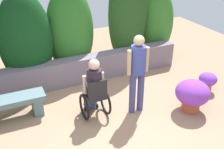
{
  "coord_description": "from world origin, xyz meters",
  "views": [
    {
      "loc": [
        -2.11,
        -4.13,
        3.51
      ],
      "look_at": [
        0.02,
        0.52,
        0.85
      ],
      "focal_mm": 43.96,
      "sensor_mm": 36.0,
      "label": 1
    }
  ],
  "objects_px": {
    "person_in_wheelchair": "(94,90)",
    "flower_pot_small_foreground": "(192,94)",
    "flower_pot_terracotta_by_wall": "(208,80)",
    "stone_bench": "(10,105)",
    "person_standing_companion": "(138,69)"
  },
  "relations": [
    {
      "from": "person_in_wheelchair",
      "to": "flower_pot_small_foreground",
      "type": "bearing_deg",
      "value": -22.31
    },
    {
      "from": "flower_pot_terracotta_by_wall",
      "to": "person_in_wheelchair",
      "type": "bearing_deg",
      "value": 175.9
    },
    {
      "from": "person_in_wheelchair",
      "to": "flower_pot_terracotta_by_wall",
      "type": "distance_m",
      "value": 2.92
    },
    {
      "from": "flower_pot_terracotta_by_wall",
      "to": "flower_pot_small_foreground",
      "type": "distance_m",
      "value": 1.04
    },
    {
      "from": "person_in_wheelchair",
      "to": "flower_pot_small_foreground",
      "type": "distance_m",
      "value": 2.13
    },
    {
      "from": "stone_bench",
      "to": "person_in_wheelchair",
      "type": "distance_m",
      "value": 1.76
    },
    {
      "from": "stone_bench",
      "to": "flower_pot_terracotta_by_wall",
      "type": "xyz_separation_m",
      "value": [
        4.53,
        -0.8,
        -0.04
      ]
    },
    {
      "from": "stone_bench",
      "to": "person_standing_companion",
      "type": "height_order",
      "value": "person_standing_companion"
    },
    {
      "from": "stone_bench",
      "to": "flower_pot_small_foreground",
      "type": "xyz_separation_m",
      "value": [
        3.63,
        -1.3,
        0.07
      ]
    },
    {
      "from": "person_in_wheelchair",
      "to": "stone_bench",
      "type": "bearing_deg",
      "value": 157.1
    },
    {
      "from": "person_in_wheelchair",
      "to": "flower_pot_terracotta_by_wall",
      "type": "bearing_deg",
      "value": -6.9
    },
    {
      "from": "stone_bench",
      "to": "flower_pot_terracotta_by_wall",
      "type": "height_order",
      "value": "stone_bench"
    },
    {
      "from": "stone_bench",
      "to": "flower_pot_terracotta_by_wall",
      "type": "relative_size",
      "value": 2.94
    },
    {
      "from": "person_in_wheelchair",
      "to": "flower_pot_small_foreground",
      "type": "height_order",
      "value": "person_in_wheelchair"
    },
    {
      "from": "stone_bench",
      "to": "person_in_wheelchair",
      "type": "height_order",
      "value": "person_in_wheelchair"
    }
  ]
}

